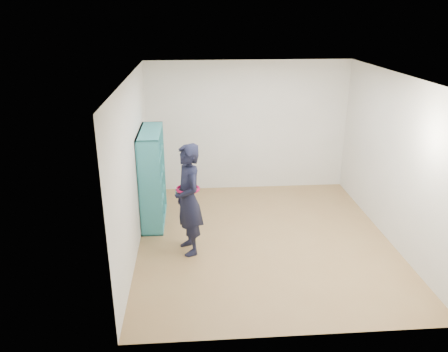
{
  "coord_description": "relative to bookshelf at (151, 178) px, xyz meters",
  "views": [
    {
      "loc": [
        -1.12,
        -6.18,
        3.47
      ],
      "look_at": [
        -0.63,
        0.3,
        1.0
      ],
      "focal_mm": 35.0,
      "sensor_mm": 36.0,
      "label": 1
    }
  ],
  "objects": [
    {
      "name": "smartphone",
      "position": [
        0.47,
        -1.06,
        0.18
      ],
      "size": [
        0.04,
        0.08,
        0.12
      ],
      "rotation": [
        0.21,
        0.0,
        0.4
      ],
      "color": "silver",
      "rests_on": "person"
    },
    {
      "name": "person",
      "position": [
        0.64,
        -1.1,
        0.07
      ],
      "size": [
        0.58,
        0.72,
        1.71
      ],
      "rotation": [
        0.0,
        0.0,
        -1.27
      ],
      "color": "black",
      "rests_on": "floor"
    },
    {
      "name": "ceiling",
      "position": [
        1.84,
        -0.84,
        1.81
      ],
      "size": [
        4.5,
        4.5,
        0.0
      ],
      "primitive_type": "plane",
      "color": "white",
      "rests_on": "wall_back"
    },
    {
      "name": "floor",
      "position": [
        1.84,
        -0.84,
        -0.79
      ],
      "size": [
        4.5,
        4.5,
        0.0
      ],
      "primitive_type": "plane",
      "color": "olive",
      "rests_on": "ground"
    },
    {
      "name": "wall_left",
      "position": [
        -0.16,
        -0.84,
        0.51
      ],
      "size": [
        0.02,
        4.5,
        2.6
      ],
      "primitive_type": "cube",
      "color": "beige",
      "rests_on": "floor"
    },
    {
      "name": "wall_right",
      "position": [
        3.84,
        -0.84,
        0.51
      ],
      "size": [
        0.02,
        4.5,
        2.6
      ],
      "primitive_type": "cube",
      "color": "beige",
      "rests_on": "floor"
    },
    {
      "name": "wall_front",
      "position": [
        1.84,
        -3.09,
        0.51
      ],
      "size": [
        4.0,
        0.02,
        2.6
      ],
      "primitive_type": "cube",
      "color": "beige",
      "rests_on": "floor"
    },
    {
      "name": "bookshelf",
      "position": [
        0.0,
        0.0,
        0.0
      ],
      "size": [
        0.36,
        1.22,
        1.63
      ],
      "color": "teal",
      "rests_on": "floor"
    },
    {
      "name": "wall_back",
      "position": [
        1.84,
        1.41,
        0.51
      ],
      "size": [
        4.0,
        0.02,
        2.6
      ],
      "primitive_type": "cube",
      "color": "beige",
      "rests_on": "floor"
    }
  ]
}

